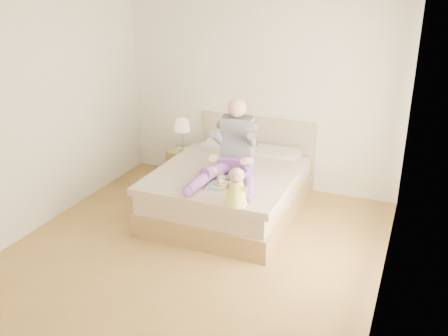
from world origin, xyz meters
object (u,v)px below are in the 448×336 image
at_px(bed, 232,187).
at_px(adult, 233,153).
at_px(nightstand, 184,166).
at_px(baby, 237,189).
at_px(tray, 228,185).

bearing_deg(bed, adult, -65.37).
height_order(nightstand, adult, adult).
xyz_separation_m(nightstand, adult, (1.12, -0.86, 0.64)).
distance_m(adult, baby, 0.83).
bearing_deg(bed, tray, -72.75).
height_order(adult, tray, adult).
bearing_deg(tray, bed, 106.49).
xyz_separation_m(adult, tray, (0.08, -0.38, -0.25)).
bearing_deg(tray, baby, -56.24).
distance_m(nightstand, baby, 2.23).
distance_m(bed, tray, 0.74).
relative_size(adult, tray, 2.75).
bearing_deg(adult, baby, -74.26).
height_order(nightstand, baby, baby).
relative_size(bed, nightstand, 4.48).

